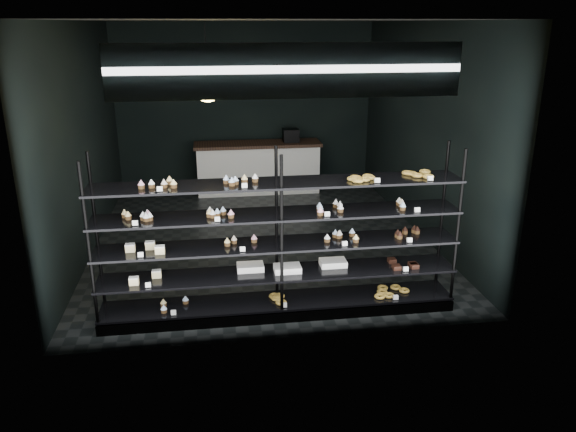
# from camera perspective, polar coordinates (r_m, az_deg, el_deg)

# --- Properties ---
(room) EXTENTS (5.01, 6.01, 3.20)m
(room) POSITION_cam_1_polar(r_m,az_deg,el_deg) (8.35, -2.87, 8.18)
(room) COLOR black
(room) RESTS_ON ground
(display_shelf) EXTENTS (4.00, 0.50, 1.91)m
(display_shelf) POSITION_cam_1_polar(r_m,az_deg,el_deg) (6.29, -1.07, -4.76)
(display_shelf) COLOR black
(display_shelf) RESTS_ON room
(signage) EXTENTS (3.30, 0.05, 0.50)m
(signage) POSITION_cam_1_polar(r_m,az_deg,el_deg) (5.31, 0.04, 14.53)
(signage) COLOR #0E1047
(signage) RESTS_ON room
(pendant_lamp) EXTENTS (0.35, 0.35, 0.91)m
(pendant_lamp) POSITION_cam_1_polar(r_m,az_deg,el_deg) (6.88, -8.19, 12.87)
(pendant_lamp) COLOR black
(pendant_lamp) RESTS_ON room
(service_counter) EXTENTS (2.44, 0.65, 1.23)m
(service_counter) POSITION_cam_1_polar(r_m,az_deg,el_deg) (11.03, -3.02, 5.02)
(service_counter) COLOR silver
(service_counter) RESTS_ON room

